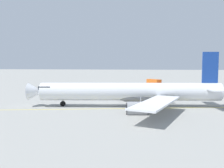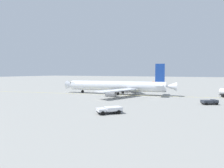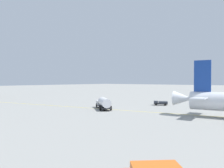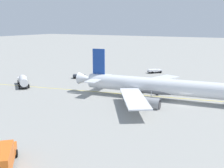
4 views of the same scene
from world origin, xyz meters
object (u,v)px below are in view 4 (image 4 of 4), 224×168
airliner_main (160,87)px  fuel_tanker_truck (23,81)px  pushback_tug_truck (155,71)px  baggage_truck_truck (79,76)px  catering_truck_truck_extra (2,159)px

airliner_main → fuel_tanker_truck: (37.75, 5.80, -1.28)m
pushback_tug_truck → baggage_truck_truck: bearing=-176.8°
airliner_main → pushback_tug_truck: 34.08m
catering_truck_truck_extra → baggage_truck_truck: bearing=-15.9°
baggage_truck_truck → fuel_tanker_truck: (7.12, 16.74, 0.87)m
airliner_main → catering_truck_truck_extra: size_ratio=5.67×
baggage_truck_truck → fuel_tanker_truck: size_ratio=0.48×
pushback_tug_truck → catering_truck_truck_extra: size_ratio=0.67×
catering_truck_truck_extra → fuel_tanker_truck: bearing=1.5°
airliner_main → catering_truck_truck_extra: (6.00, 39.10, -1.20)m
baggage_truck_truck → catering_truck_truck_extra: 55.78m
pushback_tug_truck → catering_truck_truck_extra: (-6.58, 70.70, 0.86)m
catering_truck_truck_extra → pushback_tug_truck: bearing=-36.8°
pushback_tug_truck → baggage_truck_truck: (18.04, 20.67, -0.09)m
airliner_main → pushback_tug_truck: size_ratio=8.44×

